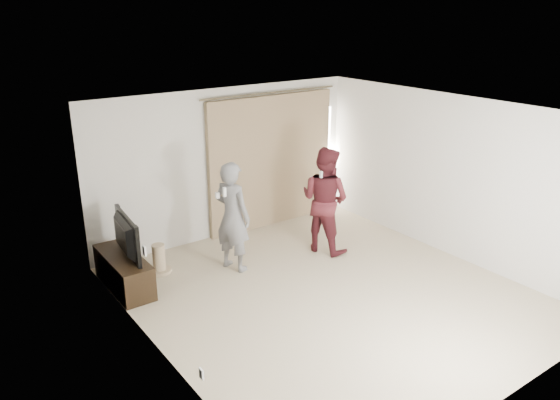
% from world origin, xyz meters
% --- Properties ---
extents(floor, '(5.50, 5.50, 0.00)m').
position_xyz_m(floor, '(0.00, 0.00, 0.00)').
color(floor, '#C5B394').
rests_on(floor, ground).
extents(wall_back, '(5.00, 0.04, 2.60)m').
position_xyz_m(wall_back, '(0.00, 2.75, 1.30)').
color(wall_back, silver).
rests_on(wall_back, ground).
extents(wall_left, '(0.04, 5.50, 2.60)m').
position_xyz_m(wall_left, '(-2.50, -0.00, 1.30)').
color(wall_left, silver).
rests_on(wall_left, ground).
extents(ceiling, '(5.00, 5.50, 0.01)m').
position_xyz_m(ceiling, '(0.00, 0.00, 2.60)').
color(ceiling, white).
rests_on(ceiling, wall_back).
extents(curtain, '(2.80, 0.11, 2.46)m').
position_xyz_m(curtain, '(0.91, 2.68, 1.20)').
color(curtain, '#9B7D5F').
rests_on(curtain, ground).
extents(tv_console, '(0.45, 1.29, 0.50)m').
position_xyz_m(tv_console, '(-2.27, 1.88, 0.25)').
color(tv_console, black).
rests_on(tv_console, ground).
extents(tv, '(0.24, 1.07, 0.61)m').
position_xyz_m(tv, '(-2.27, 1.88, 0.80)').
color(tv, black).
rests_on(tv, tv_console).
extents(scratching_post, '(0.35, 0.35, 0.47)m').
position_xyz_m(scratching_post, '(-1.66, 2.02, 0.19)').
color(scratching_post, tan).
rests_on(scratching_post, ground).
extents(person_man, '(0.60, 0.73, 1.72)m').
position_xyz_m(person_man, '(-0.66, 1.49, 0.86)').
color(person_man, slate).
rests_on(person_man, ground).
extents(person_woman, '(0.90, 1.02, 1.77)m').
position_xyz_m(person_woman, '(0.93, 1.21, 0.88)').
color(person_woman, '#521B21').
rests_on(person_woman, ground).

